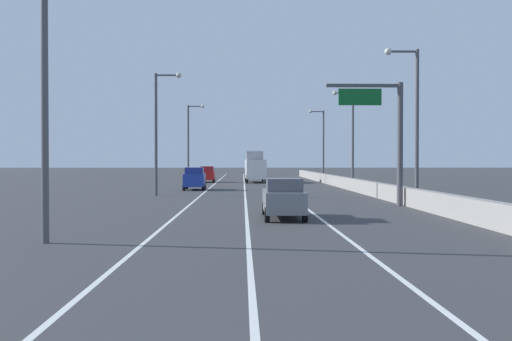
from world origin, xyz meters
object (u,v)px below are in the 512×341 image
Objects in this scene: lamp_post_left_mid at (159,125)px; lamp_post_left_far at (190,138)px; lamp_post_left_near at (53,76)px; lamp_post_right_third at (350,132)px; lamp_post_right_second at (413,115)px; overhead_sign_gantry at (388,128)px; lamp_post_right_fourth at (321,140)px; car_gray_0 at (283,198)px; car_red_2 at (207,174)px; car_blue_1 at (195,179)px; box_truck at (255,168)px.

lamp_post_left_mid is 1.00× the size of lamp_post_left_far.
lamp_post_right_third is at bearing 66.32° from lamp_post_left_near.
lamp_post_right_third is at bearing 89.50° from lamp_post_right_second.
overhead_sign_gantry is 0.78× the size of lamp_post_right_fourth.
lamp_post_right_fourth is 18.77m from lamp_post_left_far.
car_gray_0 is (-8.71, -30.42, -4.61)m from lamp_post_right_third.
car_gray_0 is 1.07× the size of car_red_2.
lamp_post_right_fourth is 16.89m from car_red_2.
lamp_post_left_mid is 26.82m from lamp_post_left_far.
car_blue_1 is at bearing 123.66° from overhead_sign_gantry.
box_truck is (8.12, 28.16, -3.78)m from lamp_post_left_mid.
lamp_post_left_mid is at bearing 114.58° from car_gray_0.
car_red_2 is at bearing 132.04° from lamp_post_right_third.
car_gray_0 is (8.41, -45.36, -4.61)m from lamp_post_left_far.
car_red_2 is (2.04, 28.68, -4.57)m from lamp_post_left_mid.
lamp_post_right_fourth is at bearing 89.67° from lamp_post_right_third.
overhead_sign_gantry is at bearing 46.38° from lamp_post_left_near.
overhead_sign_gantry is 1.91m from lamp_post_right_second.
lamp_post_left_far reaches higher than car_red_2.
car_blue_1 is (-14.97, 19.54, -4.53)m from lamp_post_right_second.
lamp_post_right_second is at bearing -65.60° from lamp_post_left_far.
car_blue_1 is at bearing 87.12° from lamp_post_left_near.
overhead_sign_gantry is at bearing -56.34° from car_blue_1.
overhead_sign_gantry reaches higher than car_blue_1.
overhead_sign_gantry is at bearing -164.09° from lamp_post_right_second.
overhead_sign_gantry is 1.72× the size of car_red_2.
lamp_post_right_second is 2.37× the size of car_blue_1.
box_truck is (6.08, -0.52, 0.79)m from car_red_2.
overhead_sign_gantry is at bearing -67.97° from lamp_post_left_far.
lamp_post_left_far is at bearing -170.56° from box_truck.
lamp_post_left_near is (-16.97, -38.70, 0.00)m from lamp_post_right_third.
overhead_sign_gantry is 22.91m from lamp_post_right_third.
box_truck is at bearing 100.48° from overhead_sign_gantry.
lamp_post_left_mid is 1.26× the size of box_truck.
lamp_post_left_far is (0.07, 26.82, 0.00)m from lamp_post_left_mid.
lamp_post_left_near is 55.72m from car_red_2.
lamp_post_left_far is 8.99m from box_truck.
lamp_post_right_third is 16.07m from car_blue_1.
lamp_post_right_second and lamp_post_right_third have the same top height.
box_truck is at bearing 81.81° from lamp_post_left_near.
lamp_post_right_third is at bearing 85.40° from overhead_sign_gantry.
car_blue_1 is 0.53× the size of box_truck.
car_blue_1 is at bearing 103.16° from car_gray_0.
lamp_post_right_third reaches higher than box_truck.
lamp_post_left_far is 18.42m from car_blue_1.
lamp_post_left_far is 2.08× the size of car_gray_0.
lamp_post_right_third is at bearing -90.33° from lamp_post_right_fourth.
lamp_post_left_mid is at bearing 148.36° from lamp_post_right_second.
box_truck is (-9.19, -6.07, -3.78)m from lamp_post_right_fourth.
lamp_post_right_third is 2.37× the size of car_blue_1.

